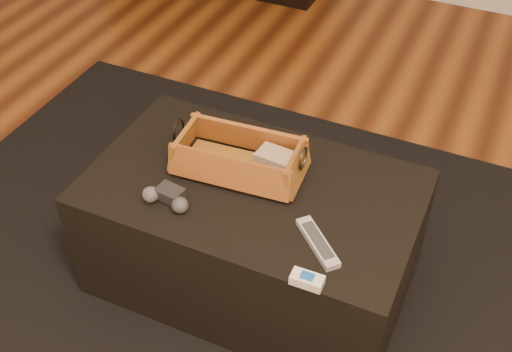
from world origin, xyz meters
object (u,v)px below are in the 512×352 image
at_px(ottoman, 253,233).
at_px(game_controller, 167,197).
at_px(tv_remote, 232,166).
at_px(wicker_basket, 239,158).
at_px(cream_gadget, 307,280).
at_px(silver_remote, 318,242).

distance_m(ottoman, game_controller, 0.35).
relative_size(tv_remote, game_controller, 1.40).
distance_m(ottoman, wicker_basket, 0.27).
height_order(ottoman, cream_gadget, cream_gadget).
bearing_deg(tv_remote, cream_gadget, -50.76).
bearing_deg(tv_remote, game_controller, -128.23).
relative_size(tv_remote, cream_gadget, 2.46).
height_order(silver_remote, cream_gadget, cream_gadget).
bearing_deg(game_controller, wicker_basket, 60.12).
bearing_deg(ottoman, cream_gadget, -45.05).
distance_m(tv_remote, cream_gadget, 0.48).
bearing_deg(silver_remote, wicker_basket, 149.52).
xyz_separation_m(game_controller, cream_gadget, (0.47, -0.11, -0.01)).
relative_size(ottoman, silver_remote, 5.94).
relative_size(ottoman, tv_remote, 4.74).
bearing_deg(wicker_basket, silver_remote, -30.48).
relative_size(ottoman, wicker_basket, 2.41).
distance_m(wicker_basket, game_controller, 0.25).
height_order(tv_remote, wicker_basket, wicker_basket).
height_order(tv_remote, silver_remote, tv_remote).
bearing_deg(tv_remote, wicker_basket, 30.87).
distance_m(tv_remote, silver_remote, 0.39).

